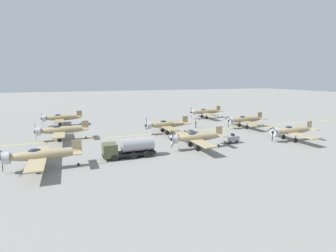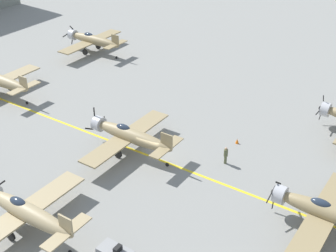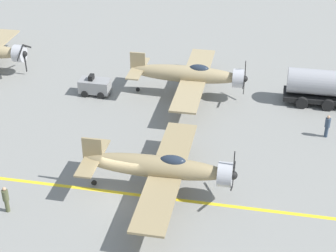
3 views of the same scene
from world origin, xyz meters
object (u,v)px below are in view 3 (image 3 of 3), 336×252
at_px(airplane_mid_center, 161,168).
at_px(fuel_tanker, 334,88).
at_px(airplane_mid_left, 190,75).
at_px(ground_crew_walking, 327,125).
at_px(ground_crew_inspecting, 6,198).
at_px(tow_tractor, 95,86).

xyz_separation_m(airplane_mid_center, fuel_tanker, (-14.49, 11.55, -0.50)).
bearing_deg(fuel_tanker, airplane_mid_center, -38.57).
height_order(airplane_mid_left, ground_crew_walking, airplane_mid_left).
bearing_deg(ground_crew_walking, fuel_tanker, 171.97).
bearing_deg(fuel_tanker, ground_crew_inspecting, -48.65).
height_order(fuel_tanker, ground_crew_inspecting, fuel_tanker).
height_order(airplane_mid_left, tow_tractor, airplane_mid_left).
xyz_separation_m(airplane_mid_left, ground_crew_inspecting, (17.32, -8.68, -1.01)).
relative_size(fuel_tanker, ground_crew_walking, 4.36).
xyz_separation_m(tow_tractor, ground_crew_inspecting, (16.09, -0.63, 0.21)).
height_order(airplane_mid_left, ground_crew_inspecting, airplane_mid_left).
relative_size(tow_tractor, ground_crew_walking, 1.42).
height_order(tow_tractor, ground_crew_walking, ground_crew_walking).
relative_size(fuel_tanker, ground_crew_inspecting, 4.34).
height_order(tow_tractor, ground_crew_inspecting, ground_crew_inspecting).
xyz_separation_m(fuel_tanker, ground_crew_inspecting, (18.10, -20.57, -0.50)).
bearing_deg(tow_tractor, airplane_mid_left, 98.67).
height_order(airplane_mid_center, fuel_tanker, airplane_mid_center).
height_order(airplane_mid_center, ground_crew_inspecting, airplane_mid_center).
relative_size(airplane_mid_left, tow_tractor, 4.62).
xyz_separation_m(tow_tractor, ground_crew_walking, (3.33, 19.18, 0.21)).
xyz_separation_m(airplane_mid_left, tow_tractor, (1.23, -8.04, -1.22)).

